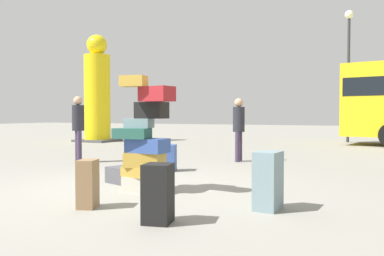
% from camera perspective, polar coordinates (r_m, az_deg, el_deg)
% --- Properties ---
extents(ground_plane, '(80.00, 80.00, 0.00)m').
position_cam_1_polar(ground_plane, '(6.66, -7.91, -8.49)').
color(ground_plane, gray).
extents(suitcase_tower, '(0.99, 0.67, 1.78)m').
position_cam_1_polar(suitcase_tower, '(6.35, -6.45, -2.43)').
color(suitcase_tower, beige).
rests_on(suitcase_tower, ground).
extents(suitcase_charcoal_right_side, '(0.77, 0.61, 0.28)m').
position_cam_1_polar(suitcase_charcoal_right_side, '(7.21, -9.30, -6.56)').
color(suitcase_charcoal_right_side, '#4C4C51').
rests_on(suitcase_charcoal_right_side, ground).
extents(suitcase_black_behind_tower, '(0.35, 0.37, 0.66)m').
position_cam_1_polar(suitcase_black_behind_tower, '(4.56, -4.78, -9.11)').
color(suitcase_black_behind_tower, black).
rests_on(suitcase_black_behind_tower, ground).
extents(suitcase_navy_upright_blue, '(0.28, 0.41, 0.56)m').
position_cam_1_polar(suitcase_navy_upright_blue, '(8.68, -2.90, -4.19)').
color(suitcase_navy_upright_blue, '#334F99').
rests_on(suitcase_navy_upright_blue, ground).
extents(suitcase_slate_foreground_far, '(0.32, 0.42, 0.73)m').
position_cam_1_polar(suitcase_slate_foreground_far, '(5.24, 10.59, -7.26)').
color(suitcase_slate_foreground_far, gray).
rests_on(suitcase_slate_foreground_far, ground).
extents(suitcase_brown_foreground_near, '(0.30, 0.34, 0.62)m').
position_cam_1_polar(suitcase_brown_foreground_near, '(5.43, -14.38, -7.58)').
color(suitcase_brown_foreground_near, olive).
rests_on(suitcase_brown_foreground_near, ground).
extents(person_bearded_onlooker, '(0.30, 0.30, 1.65)m').
position_cam_1_polar(person_bearded_onlooker, '(10.53, -15.63, 0.67)').
color(person_bearded_onlooker, '#3F334C').
rests_on(person_bearded_onlooker, ground).
extents(person_tourist_with_camera, '(0.30, 0.34, 1.61)m').
position_cam_1_polar(person_tourist_with_camera, '(10.40, 6.56, 0.56)').
color(person_tourist_with_camera, '#3F334C').
rests_on(person_tourist_with_camera, ground).
extents(yellow_dummy_statue, '(1.60, 1.60, 4.70)m').
position_cam_1_polar(yellow_dummy_statue, '(18.50, -13.11, 4.67)').
color(yellow_dummy_statue, yellow).
rests_on(yellow_dummy_statue, ground).
extents(lamp_post, '(0.36, 0.36, 5.64)m').
position_cam_1_polar(lamp_post, '(18.96, 21.06, 9.45)').
color(lamp_post, '#333338').
rests_on(lamp_post, ground).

